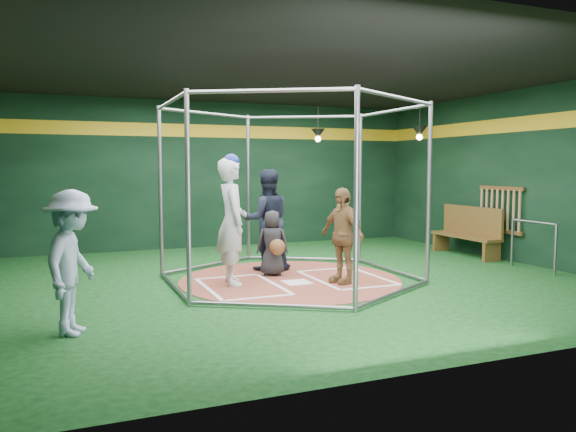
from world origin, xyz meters
name	(u,v)px	position (x,y,z in m)	size (l,w,h in m)	color
room_shell	(290,178)	(0.00, 0.01, 1.75)	(10.10, 9.10, 3.53)	#0C3611
clay_disc	(290,280)	(0.00, 0.00, 0.01)	(3.80, 3.80, 0.01)	brown
home_plate	(297,282)	(0.00, -0.30, 0.02)	(0.43, 0.43, 0.01)	white
batter_box_left	(242,286)	(-0.95, -0.25, 0.02)	(1.17, 1.77, 0.01)	white
batter_box_right	(346,278)	(0.95, -0.25, 0.02)	(1.17, 1.77, 0.01)	white
batting_cage	(290,193)	(0.00, 0.00, 1.50)	(4.05, 4.67, 3.00)	gray
bat_rack	(500,210)	(4.93, 0.40, 1.05)	(0.07, 1.25, 0.98)	brown
pendant_lamp_near	(318,134)	(2.20, 3.60, 2.74)	(0.34, 0.34, 0.90)	black
pendant_lamp_far	(420,132)	(4.00, 2.00, 2.74)	(0.34, 0.34, 0.90)	black
batter_figure	(232,220)	(-1.03, 0.01, 1.07)	(0.56, 0.80, 2.14)	silver
visitor_leopard	(342,235)	(0.70, -0.57, 0.81)	(0.93, 0.39, 1.59)	#AD824A
catcher_figure	(273,243)	(-0.15, 0.46, 0.59)	(0.66, 0.66, 1.16)	black
umpire	(267,220)	(-0.05, 1.03, 0.95)	(0.92, 0.71, 1.89)	black
bystander_blue	(72,263)	(-3.51, -1.95, 0.84)	(1.09, 0.63, 1.68)	#9CB1CF
dugout_bench	(468,231)	(4.63, 1.02, 0.55)	(0.43, 1.86, 1.08)	brown
steel_railing	(533,237)	(4.55, -0.88, 0.63)	(0.05, 1.09, 0.94)	gray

